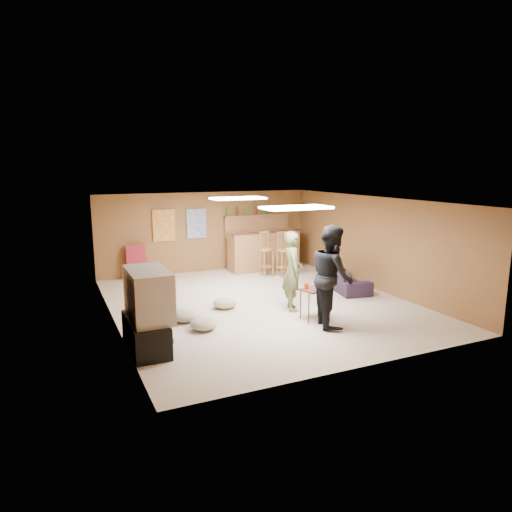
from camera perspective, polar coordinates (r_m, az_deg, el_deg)
name	(u,v)px	position (r m, az deg, el deg)	size (l,w,h in m)	color
ground	(260,303)	(9.83, 0.49, -5.93)	(7.00, 7.00, 0.00)	#BEAA91
ceiling	(260,200)	(9.43, 0.51, 6.96)	(6.00, 7.00, 0.02)	silver
wall_back	(207,232)	(12.78, -6.20, 3.01)	(6.00, 0.02, 2.20)	brown
wall_front	(365,294)	(6.65, 13.47, -4.70)	(6.00, 0.02, 2.20)	brown
wall_left	(112,266)	(8.75, -17.58, -1.15)	(0.02, 7.00, 2.20)	brown
wall_right	(374,243)	(11.16, 14.58, 1.56)	(0.02, 7.00, 2.20)	brown
tv_stand	(146,334)	(7.59, -13.60, -9.47)	(0.55, 1.30, 0.50)	black
dvd_box	(160,338)	(7.67, -11.94, -9.98)	(0.35, 0.50, 0.08)	#B2B2B7
tv_body	(148,294)	(7.41, -13.30, -4.69)	(0.60, 1.10, 0.80)	#B2B2B7
tv_screen	(168,292)	(7.47, -10.97, -4.46)	(0.02, 0.95, 0.65)	navy
bar_counter	(264,250)	(12.92, 0.95, 0.69)	(2.00, 0.60, 1.10)	#935F35
bar_lip	(268,232)	(12.61, 1.45, 2.97)	(2.10, 0.12, 0.05)	#411E15
bar_shelf	(257,216)	(13.19, 0.12, 5.08)	(2.00, 0.18, 0.05)	#935F35
bar_backing	(257,226)	(13.24, 0.08, 3.79)	(2.00, 0.14, 0.60)	#935F35
poster_left	(164,225)	(12.39, -11.44, 3.77)	(0.60, 0.03, 0.85)	#BF3F26
poster_right	(196,224)	(12.62, -7.45, 4.03)	(0.55, 0.03, 0.80)	#334C99
folding_chair_stack	(136,262)	(12.22, -14.75, -0.75)	(0.50, 0.14, 0.90)	maroon
ceiling_panel_front	(296,208)	(8.10, 5.05, 6.04)	(1.20, 0.60, 0.04)	white
ceiling_panel_back	(238,198)	(10.53, -2.29, 7.22)	(1.20, 0.60, 0.04)	white
person_olive	(292,271)	(9.23, 4.56, -1.87)	(0.59, 0.39, 1.63)	#5B6339
person_black	(332,276)	(8.40, 9.46, -2.48)	(0.90, 0.70, 1.86)	black
sofa	(345,279)	(11.13, 11.02, -2.80)	(1.69, 0.66, 0.49)	black
tray_table	(314,304)	(8.79, 7.23, -6.00)	(0.47, 0.38, 0.61)	#411E15
cup_red_near	(306,286)	(8.66, 6.28, -3.76)	(0.08, 0.08, 0.11)	red
cup_red_far	(320,286)	(8.67, 7.97, -3.79)	(0.08, 0.08, 0.11)	red
cup_blue	(317,283)	(8.87, 7.64, -3.40)	(0.09, 0.09, 0.12)	navy
bar_stool_left	(267,252)	(12.18, 1.34, 0.48)	(0.41, 0.41, 1.28)	#935F35
bar_stool_right	(284,253)	(12.13, 3.53, 0.37)	(0.40, 0.40, 1.26)	#935F35
cushion_near_tv	(185,315)	(8.80, -8.82, -7.32)	(0.53, 0.53, 0.24)	tan
cushion_mid	(225,303)	(9.51, -3.91, -5.88)	(0.48, 0.48, 0.22)	tan
cushion_far	(204,324)	(8.32, -6.55, -8.40)	(0.50, 0.50, 0.22)	tan
bottle_row	(246,211)	(13.02, -1.21, 5.68)	(1.20, 0.08, 0.26)	#3F7233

